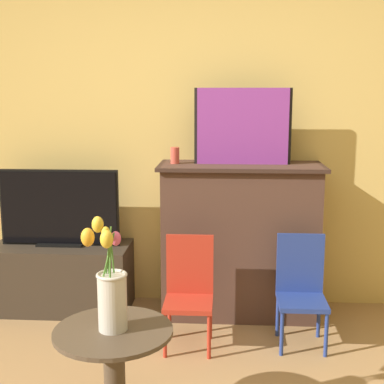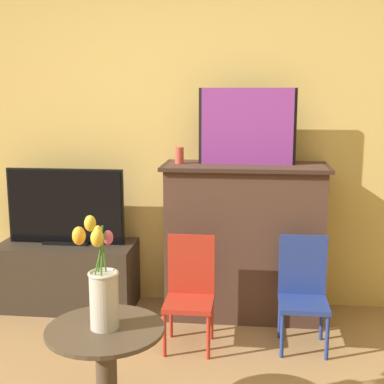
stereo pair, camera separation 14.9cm
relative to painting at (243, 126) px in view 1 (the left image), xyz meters
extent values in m
cube|color=#E0BC66|center=(-0.36, 0.25, 0.00)|extent=(8.00, 0.06, 2.70)
cube|color=#4C3328|center=(-0.01, -0.01, -0.80)|extent=(1.08, 0.45, 1.09)
cube|color=#35231C|center=(-0.01, -0.02, -0.27)|extent=(1.14, 0.49, 0.02)
cube|color=black|center=(0.00, 0.01, 0.00)|extent=(0.66, 0.02, 0.52)
cube|color=purple|center=(0.00, -0.01, 0.00)|extent=(0.62, 0.02, 0.52)
cylinder|color=#CC4C3D|center=(-0.47, -0.01, -0.20)|extent=(0.06, 0.06, 0.11)
cube|color=#382D23|center=(-1.30, -0.02, -1.10)|extent=(0.99, 0.44, 0.49)
cube|color=black|center=(-1.30, -0.02, -0.85)|extent=(0.33, 0.12, 0.01)
cube|color=black|center=(-1.30, -0.01, -0.59)|extent=(0.86, 0.02, 0.55)
cube|color=black|center=(-1.30, -0.02, -0.59)|extent=(0.83, 0.02, 0.52)
cylinder|color=#B22D1E|center=(-0.47, -0.71, -1.21)|extent=(0.02, 0.02, 0.28)
cylinder|color=#B22D1E|center=(-0.20, -0.71, -1.21)|extent=(0.02, 0.02, 0.28)
cylinder|color=#B22D1E|center=(-0.47, -0.45, -1.21)|extent=(0.02, 0.02, 0.28)
cylinder|color=#B22D1E|center=(-0.20, -0.45, -1.21)|extent=(0.02, 0.02, 0.28)
cube|color=#B22D1E|center=(-0.33, -0.58, -1.05)|extent=(0.30, 0.30, 0.03)
cube|color=#B22D1E|center=(-0.33, -0.44, -0.85)|extent=(0.30, 0.02, 0.39)
cylinder|color=navy|center=(0.24, -0.64, -1.21)|extent=(0.02, 0.02, 0.28)
cylinder|color=navy|center=(0.50, -0.64, -1.21)|extent=(0.02, 0.02, 0.28)
cylinder|color=navy|center=(0.24, -0.38, -1.21)|extent=(0.02, 0.02, 0.28)
cylinder|color=navy|center=(0.50, -0.38, -1.21)|extent=(0.02, 0.02, 0.28)
cube|color=navy|center=(0.37, -0.51, -1.05)|extent=(0.30, 0.30, 0.03)
cube|color=navy|center=(0.37, -0.37, -0.85)|extent=(0.30, 0.02, 0.39)
cylinder|color=#4C3D2D|center=(-0.61, -1.48, -0.82)|extent=(0.54, 0.54, 0.02)
cylinder|color=beige|center=(-0.61, -1.48, -0.69)|extent=(0.13, 0.13, 0.26)
torus|color=beige|center=(-0.61, -1.48, -0.56)|extent=(0.14, 0.14, 0.02)
cylinder|color=#477A2D|center=(-0.63, -1.49, -0.51)|extent=(0.07, 0.05, 0.28)
ellipsoid|color=orange|center=(-0.70, -1.53, -0.37)|extent=(0.06, 0.06, 0.08)
cylinder|color=#477A2D|center=(-0.61, -1.46, -0.53)|extent=(0.01, 0.04, 0.24)
ellipsoid|color=#E0517A|center=(-0.60, -1.42, -0.41)|extent=(0.05, 0.05, 0.07)
cylinder|color=#477A2D|center=(-0.63, -1.47, -0.49)|extent=(0.05, 0.04, 0.31)
ellipsoid|color=gold|center=(-0.67, -1.44, -0.34)|extent=(0.05, 0.05, 0.07)
cylinder|color=#477A2D|center=(-0.61, -1.50, -0.51)|extent=(0.01, 0.06, 0.27)
ellipsoid|color=gold|center=(-0.61, -1.55, -0.38)|extent=(0.06, 0.06, 0.08)
cylinder|color=#477A2D|center=(-0.62, -1.46, -0.51)|extent=(0.02, 0.03, 0.27)
ellipsoid|color=gold|center=(-0.64, -1.45, -0.38)|extent=(0.04, 0.04, 0.05)
camera|label=1|loc=(-0.12, -3.69, 0.23)|focal=50.00mm
camera|label=2|loc=(0.03, -3.68, 0.23)|focal=50.00mm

